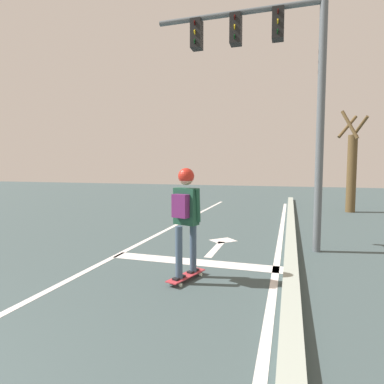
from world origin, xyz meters
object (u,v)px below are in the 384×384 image
(roadside_tree, at_px, (352,168))
(skater, at_px, (186,207))
(traffic_signal_mast, at_px, (271,67))
(skateboard, at_px, (186,276))

(roadside_tree, bearing_deg, skater, -112.82)
(traffic_signal_mast, xyz_separation_m, roadside_tree, (2.76, 6.72, -2.20))
(skateboard, distance_m, skater, 1.11)
(traffic_signal_mast, bearing_deg, skateboard, -114.27)
(skater, bearing_deg, roadside_tree, 67.18)
(skater, relative_size, traffic_signal_mast, 0.32)
(skater, distance_m, traffic_signal_mast, 3.88)
(skateboard, xyz_separation_m, skater, (-0.00, -0.01, 1.11))
(skater, xyz_separation_m, traffic_signal_mast, (1.12, 2.48, 2.77))
(traffic_signal_mast, bearing_deg, roadside_tree, 67.70)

